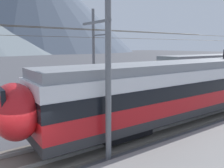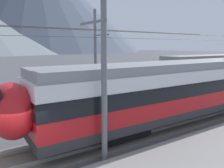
% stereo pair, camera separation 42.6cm
% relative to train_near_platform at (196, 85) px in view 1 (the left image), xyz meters
% --- Properties ---
extents(track_near, '(120.00, 3.00, 0.28)m').
position_rel_train_near_platform_xyz_m(track_near, '(-11.91, 0.00, -2.15)').
color(track_near, '#6B6359').
rests_on(track_near, ground).
extents(train_near_platform, '(24.76, 3.03, 4.27)m').
position_rel_train_near_platform_xyz_m(train_near_platform, '(0.00, 0.00, 0.00)').
color(train_near_platform, '#2D2D30').
rests_on(train_near_platform, track_near).
extents(catenary_mast_mid, '(46.11, 2.14, 7.93)m').
position_rel_train_near_platform_xyz_m(catenary_mast_mid, '(-8.44, -1.70, 1.90)').
color(catenary_mast_mid, slate).
rests_on(catenary_mast_mid, ground).
extents(catenary_mast_far_side, '(46.11, 2.28, 7.80)m').
position_rel_train_near_platform_xyz_m(catenary_mast_far_side, '(-3.68, 7.33, 1.84)').
color(catenary_mast_far_side, slate).
rests_on(catenary_mast_far_side, ground).
extents(mountain_right_ridge, '(189.10, 189.10, 91.27)m').
position_rel_train_near_platform_xyz_m(mountain_right_ridge, '(47.53, 210.46, 43.41)').
color(mountain_right_ridge, '#515B6B').
rests_on(mountain_right_ridge, ground).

